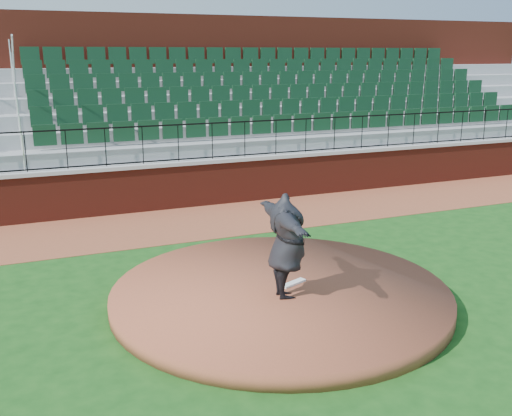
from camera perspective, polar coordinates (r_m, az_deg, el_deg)
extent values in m
plane|color=#164814|center=(10.54, 3.18, -8.78)|extent=(90.00, 90.00, 0.00)
cube|color=brown|center=(15.30, -5.64, -1.27)|extent=(34.00, 3.20, 0.01)
cube|color=maroon|center=(16.65, -7.33, 2.10)|extent=(34.00, 0.35, 1.20)
cube|color=#B7B7B7|center=(16.52, -7.40, 4.30)|extent=(34.00, 0.45, 0.10)
cube|color=maroon|center=(21.68, -11.51, 10.58)|extent=(34.00, 0.50, 5.50)
cylinder|color=brown|center=(10.44, 2.34, -8.27)|extent=(5.84, 5.84, 0.25)
cube|color=white|center=(10.55, 3.61, -7.19)|extent=(0.54, 0.32, 0.04)
imported|color=black|center=(9.71, 2.95, -3.66)|extent=(0.87, 2.24, 1.78)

